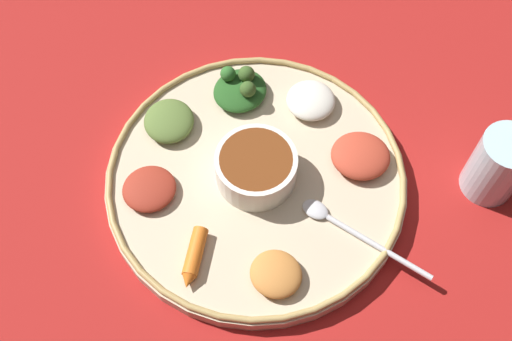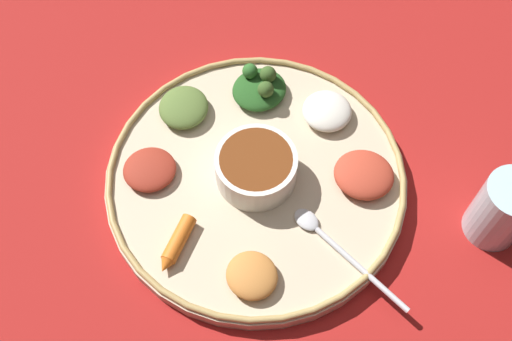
{
  "view_description": "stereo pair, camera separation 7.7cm",
  "coord_description": "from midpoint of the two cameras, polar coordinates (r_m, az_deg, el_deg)",
  "views": [
    {
      "loc": [
        0.37,
        -0.06,
        0.71
      ],
      "look_at": [
        0.0,
        0.0,
        0.04
      ],
      "focal_mm": 43.76,
      "sensor_mm": 36.0,
      "label": 1
    },
    {
      "loc": [
        0.38,
        0.01,
        0.71
      ],
      "look_at": [
        0.0,
        0.0,
        0.04
      ],
      "focal_mm": 43.76,
      "sensor_mm": 36.0,
      "label": 2
    }
  ],
  "objects": [
    {
      "name": "mound_squash",
      "position": [
        0.72,
        -0.99,
        -9.69
      ],
      "size": [
        0.08,
        0.08,
        0.02
      ],
      "primitive_type": "ellipsoid",
      "rotation": [
        0.0,
        0.0,
        3.9
      ],
      "color": "#C67A38",
      "rests_on": "platter"
    },
    {
      "name": "greens_pile",
      "position": [
        0.84,
        -4.25,
        7.27
      ],
      "size": [
        0.1,
        0.1,
        0.04
      ],
      "color": "#23511E",
      "rests_on": "platter"
    },
    {
      "name": "mound_collards",
      "position": [
        0.83,
        -10.62,
        4.25
      ],
      "size": [
        0.07,
        0.07,
        0.02
      ],
      "primitive_type": "ellipsoid",
      "rotation": [
        0.0,
        0.0,
        6.23
      ],
      "color": "#567033",
      "rests_on": "platter"
    },
    {
      "name": "carrot_near_spoon",
      "position": [
        0.74,
        -8.71,
        -8.1
      ],
      "size": [
        0.08,
        0.04,
        0.02
      ],
      "color": "orange",
      "rests_on": "platter"
    },
    {
      "name": "mound_beet",
      "position": [
        0.78,
        -12.51,
        -2.12
      ],
      "size": [
        0.08,
        0.08,
        0.02
      ],
      "primitive_type": "ellipsoid",
      "rotation": [
        0.0,
        0.0,
        1.84
      ],
      "color": "maroon",
      "rests_on": "platter"
    },
    {
      "name": "platter",
      "position": [
        0.8,
        -2.77,
        -1.14
      ],
      "size": [
        0.38,
        0.38,
        0.02
      ],
      "primitive_type": "cylinder",
      "color": "#C6B293",
      "rests_on": "ground_plane"
    },
    {
      "name": "ground_plane",
      "position": [
        0.81,
        -2.74,
        -1.5
      ],
      "size": [
        2.4,
        2.4,
        0.0
      ],
      "primitive_type": "plane",
      "color": "maroon"
    },
    {
      "name": "mound_rice_white",
      "position": [
        0.84,
        2.4,
        6.2
      ],
      "size": [
        0.09,
        0.09,
        0.02
      ],
      "primitive_type": "ellipsoid",
      "rotation": [
        0.0,
        0.0,
        2.34
      ],
      "color": "silver",
      "rests_on": "platter"
    },
    {
      "name": "mound_berbere_red",
      "position": [
        0.79,
        6.75,
        1.31
      ],
      "size": [
        0.09,
        0.09,
        0.03
      ],
      "primitive_type": "ellipsoid",
      "rotation": [
        0.0,
        0.0,
        1.32
      ],
      "color": "#B73D28",
      "rests_on": "platter"
    },
    {
      "name": "center_bowl",
      "position": [
        0.77,
        -2.88,
        0.07
      ],
      "size": [
        0.1,
        0.1,
        0.04
      ],
      "color": "silver",
      "rests_on": "platter"
    },
    {
      "name": "spoon",
      "position": [
        0.75,
        5.28,
        -5.46
      ],
      "size": [
        0.13,
        0.14,
        0.01
      ],
      "color": "silver",
      "rests_on": "platter"
    },
    {
      "name": "platter_rim",
      "position": [
        0.78,
        -2.81,
        -0.68
      ],
      "size": [
        0.38,
        0.38,
        0.01
      ],
      "primitive_type": "torus",
      "color": "tan",
      "rests_on": "platter"
    },
    {
      "name": "drinking_glass",
      "position": [
        0.81,
        18.6,
        -0.03
      ],
      "size": [
        0.07,
        0.07,
        0.1
      ],
      "color": "silver",
      "rests_on": "ground_plane"
    }
  ]
}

